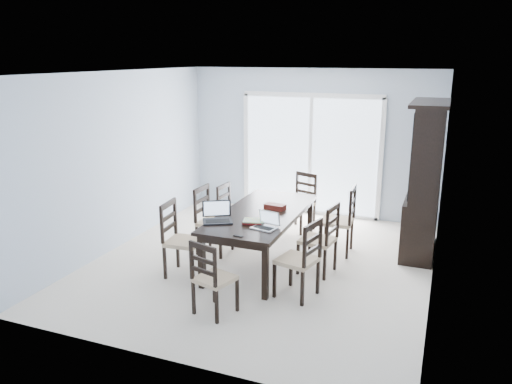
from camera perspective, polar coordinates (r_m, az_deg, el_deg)
floor at (r=7.07m, az=0.66°, el=-8.06°), size 5.00×5.00×0.00m
ceiling at (r=6.49m, az=0.73°, el=13.51°), size 5.00×5.00×0.00m
back_wall at (r=9.00m, az=6.32°, el=5.61°), size 4.50×0.02×2.60m
wall_left at (r=7.72m, az=-15.17°, el=3.55°), size 0.02×5.00×2.60m
wall_right at (r=6.26m, az=20.36°, el=0.43°), size 0.02×5.00×2.60m
balcony at (r=10.25m, az=7.56°, el=-0.98°), size 4.50×2.00×0.10m
railing at (r=11.05m, az=8.92°, el=3.37°), size 4.50×0.06×1.10m
dining_table at (r=6.83m, az=0.67°, el=-2.87°), size 1.00×2.20×0.75m
china_hutch at (r=7.53m, az=18.74°, el=1.19°), size 0.50×1.38×2.20m
sliding_door at (r=9.01m, az=6.24°, el=4.25°), size 2.52×0.05×2.18m
chair_left_near at (r=6.58m, az=-9.03°, el=-4.40°), size 0.48×0.46×1.14m
chair_left_mid at (r=7.29m, az=-5.44°, el=-2.37°), size 0.45×0.44×1.13m
chair_left_far at (r=7.71m, az=-3.05°, el=-1.71°), size 0.44×0.43×1.04m
chair_right_near at (r=5.90m, az=5.53°, el=-6.76°), size 0.52×0.51×1.12m
chair_right_mid at (r=6.58m, az=7.83°, el=-4.54°), size 0.49×0.47×1.11m
chair_right_far at (r=7.30m, az=10.03°, el=-2.36°), size 0.47×0.45×1.17m
chair_end_near at (r=5.52m, az=-5.35°, el=-8.98°), size 0.48×0.48×1.02m
chair_end_far at (r=8.27m, az=5.30°, el=-0.38°), size 0.52×0.53×1.09m
laptop_dark at (r=6.38m, az=-4.43°, el=-2.91°), size 0.45×0.41×0.26m
laptop_silver at (r=6.13m, az=0.93°, el=-3.77°), size 0.33×0.27×0.20m
book_stack at (r=6.33m, az=-0.31°, el=-3.39°), size 0.31×0.26×0.04m
cell_phone at (r=5.90m, az=-2.04°, el=-5.02°), size 0.11×0.06×0.01m
game_box at (r=6.90m, az=2.18°, el=-1.69°), size 0.30×0.18×0.07m
hot_tub at (r=10.20m, az=6.53°, el=2.16°), size 2.27×2.12×0.99m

